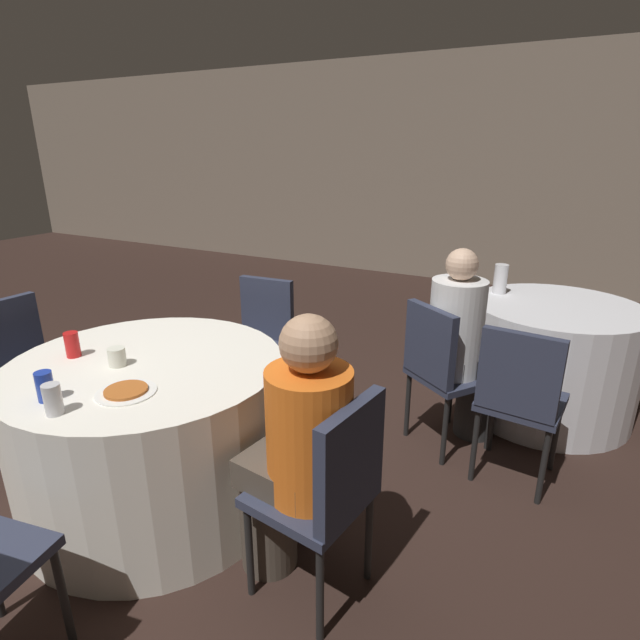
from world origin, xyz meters
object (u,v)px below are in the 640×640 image
(chair_far_south, at_px, (520,393))
(table_near, at_px, (154,432))
(table_far, at_px, (550,359))
(soda_can_red, at_px, (72,345))
(person_white_shirt, at_px, (464,350))
(pizza_plate_near, at_px, (126,391))
(soda_can_blue, at_px, (45,386))
(chair_near_north, at_px, (261,332))
(chair_near_west, at_px, (21,359))
(bottle_far, at_px, (500,279))
(chair_near_east, at_px, (329,483))
(soda_can_silver, at_px, (53,399))
(chair_far_southwest, at_px, (441,364))
(person_orange_shirt, at_px, (294,456))

(chair_far_south, bearing_deg, table_near, -143.31)
(table_near, height_order, chair_far_south, chair_far_south)
(table_far, distance_m, soda_can_red, 2.86)
(table_near, distance_m, person_white_shirt, 1.75)
(pizza_plate_near, height_order, soda_can_blue, soda_can_blue)
(table_far, bearing_deg, chair_near_north, -154.27)
(chair_near_west, bearing_deg, bottle_far, 131.56)
(person_white_shirt, height_order, bottle_far, person_white_shirt)
(pizza_plate_near, bearing_deg, chair_near_east, 7.97)
(soda_can_red, relative_size, soda_can_blue, 1.00)
(chair_near_north, bearing_deg, bottle_far, -149.16)
(soda_can_red, xyz_separation_m, bottle_far, (1.62, 2.10, 0.04))
(table_far, relative_size, soda_can_silver, 8.72)
(table_near, bearing_deg, chair_far_south, 31.15)
(table_near, relative_size, chair_near_east, 1.45)
(person_white_shirt, relative_size, bottle_far, 5.94)
(table_far, bearing_deg, chair_far_southwest, -124.77)
(chair_near_west, height_order, pizza_plate_near, chair_near_west)
(chair_far_south, bearing_deg, soda_can_blue, -133.70)
(table_far, distance_m, chair_near_east, 2.12)
(chair_near_north, bearing_deg, chair_far_south, 172.28)
(person_orange_shirt, height_order, soda_can_silver, person_orange_shirt)
(soda_can_silver, bearing_deg, chair_far_southwest, 56.99)
(table_near, distance_m, soda_can_red, 0.57)
(pizza_plate_near, distance_m, soda_can_blue, 0.30)
(table_near, xyz_separation_m, chair_near_east, (1.04, -0.14, 0.16))
(chair_near_north, height_order, chair_far_southwest, same)
(table_far, relative_size, chair_near_east, 1.20)
(chair_near_west, xyz_separation_m, chair_far_south, (2.61, 0.92, 0.00))
(chair_far_southwest, bearing_deg, pizza_plate_near, -89.91)
(chair_near_east, xyz_separation_m, bottle_far, (0.22, 2.12, 0.31))
(table_far, distance_m, chair_near_west, 3.29)
(table_far, relative_size, chair_far_south, 1.20)
(person_white_shirt, height_order, soda_can_red, person_white_shirt)
(soda_can_red, bearing_deg, person_white_shirt, 41.00)
(chair_far_south, distance_m, soda_can_silver, 2.10)
(soda_can_silver, relative_size, bottle_far, 0.61)
(pizza_plate_near, bearing_deg, table_near, 122.74)
(chair_far_southwest, relative_size, person_orange_shirt, 0.75)
(pizza_plate_near, bearing_deg, person_white_shirt, 55.32)
(person_orange_shirt, distance_m, soda_can_blue, 1.02)
(person_white_shirt, bearing_deg, chair_near_north, -136.60)
(table_far, height_order, person_white_shirt, person_white_shirt)
(chair_near_east, relative_size, chair_far_southwest, 1.00)
(soda_can_red, bearing_deg, person_orange_shirt, -0.23)
(table_near, relative_size, pizza_plate_near, 5.28)
(chair_far_southwest, xyz_separation_m, person_orange_shirt, (-0.24, -1.23, 0.05))
(chair_near_east, bearing_deg, person_white_shirt, 0.69)
(chair_far_south, bearing_deg, chair_near_north, -178.12)
(table_far, height_order, chair_far_south, chair_far_south)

